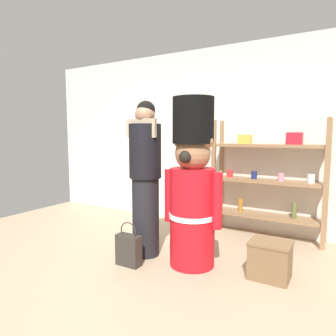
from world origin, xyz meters
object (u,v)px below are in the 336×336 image
shopping_bag (128,249)px  display_crate (270,260)px  merchandise_shelf (268,177)px  person_shopper (145,177)px  teddy_bear_guard (193,188)px

shopping_bag → display_crate: (1.32, 0.45, 0.01)m
merchandise_shelf → display_crate: 1.38m
person_shopper → display_crate: 1.52m
merchandise_shelf → display_crate: merchandise_shelf is taller
teddy_bear_guard → display_crate: (0.76, 0.10, -0.64)m
person_shopper → teddy_bear_guard: bearing=1.9°
teddy_bear_guard → merchandise_shelf: bearing=70.6°
display_crate → merchandise_shelf: bearing=104.4°
merchandise_shelf → person_shopper: person_shopper is taller
person_shopper → shopping_bag: size_ratio=3.73×
person_shopper → shopping_bag: bearing=-88.2°
person_shopper → display_crate: size_ratio=4.57×
teddy_bear_guard → display_crate: teddy_bear_guard is taller
merchandise_shelf → display_crate: size_ratio=4.13×
person_shopper → display_crate: bearing=5.3°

